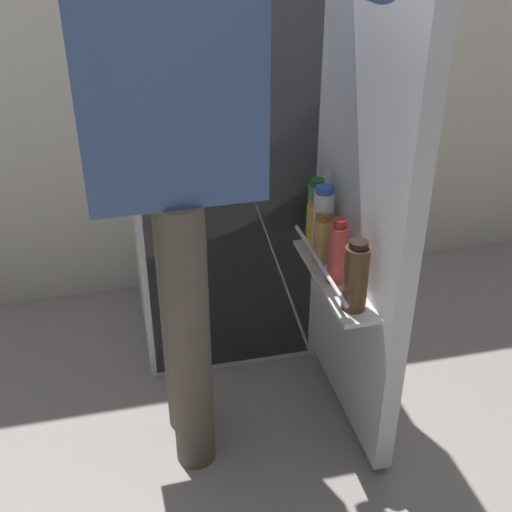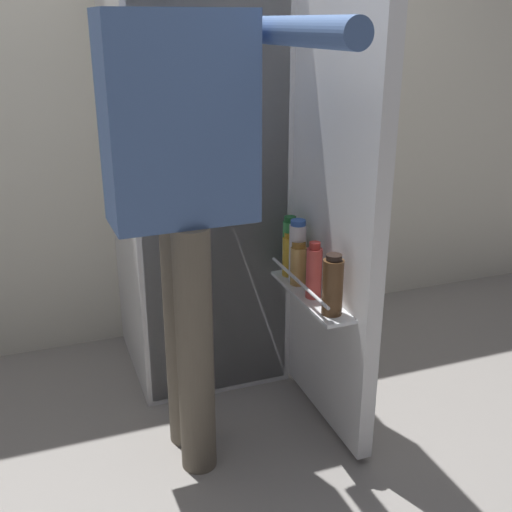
% 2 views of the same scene
% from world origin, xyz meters
% --- Properties ---
extents(ground_plane, '(6.18, 6.18, 0.00)m').
position_xyz_m(ground_plane, '(0.00, 0.00, 0.00)').
color(ground_plane, gray).
extents(kitchen_wall, '(4.40, 0.10, 2.41)m').
position_xyz_m(kitchen_wall, '(0.00, 0.93, 1.20)').
color(kitchen_wall, silver).
rests_on(kitchen_wall, ground_plane).
extents(refrigerator, '(0.66, 1.23, 1.80)m').
position_xyz_m(refrigerator, '(0.03, 0.51, 0.90)').
color(refrigerator, white).
rests_on(refrigerator, ground_plane).
extents(person, '(0.57, 0.76, 1.73)m').
position_xyz_m(person, '(-0.19, -0.07, 1.05)').
color(person, '#665B4C').
rests_on(person, ground_plane).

